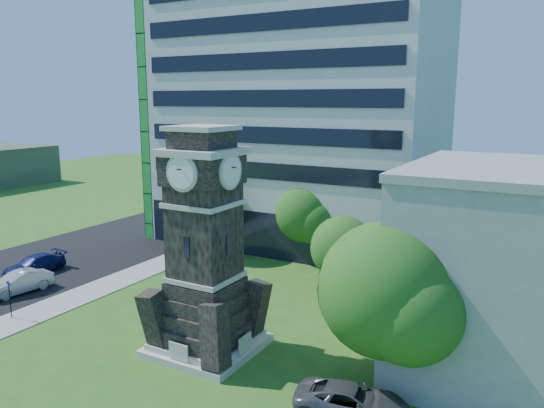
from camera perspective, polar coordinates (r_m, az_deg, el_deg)
The scene contains 14 objects.
ground at distance 30.89m, azimuth -13.90°, elevation -15.13°, with size 160.00×160.00×0.00m, color #2A601B.
sidewalk at distance 40.44m, azimuth -19.01°, elevation -8.94°, with size 3.00×70.00×0.06m, color gray.
street at distance 46.89m, azimuth -26.02°, elevation -6.73°, with size 14.00×80.00×0.02m, color black.
clock_tower at distance 28.56m, azimuth -7.22°, elevation -5.68°, with size 5.40×5.40×12.22m.
office_tall at distance 51.02m, azimuth 3.06°, elevation 11.96°, with size 26.20×15.11×28.60m.
car_street_mid at distance 42.00m, azimuth -25.58°, elevation -7.64°, with size 1.61×4.63×1.53m, color #979A9E.
car_street_north at distance 45.98m, azimuth -24.21°, elevation -5.99°, with size 2.02×4.97×1.44m, color #12194F.
car_east_lot at distance 24.68m, azimuth 8.58°, elevation -20.29°, with size 2.29×4.97×1.38m, color #4D4E52.
park_bench at distance 30.87m, azimuth -8.82°, elevation -13.83°, with size 1.98×0.53×1.02m.
street_sign at distance 37.28m, azimuth -26.39°, elevation -8.77°, with size 0.59×0.06×2.47m.
tree_nw at distance 46.72m, azimuth -6.57°, elevation -0.08°, with size 5.47×4.97×7.13m.
tree_nc at distance 45.05m, azimuth 3.85°, elevation -1.16°, with size 5.91×5.37×6.76m.
tree_ne at distance 37.68m, azimuth 7.68°, elevation -4.90°, with size 4.99×4.53×5.54m.
tree_east at distance 25.05m, azimuth 12.38°, elevation -9.45°, with size 6.95×6.32×8.17m.
Camera 1 is at (19.35, -19.92, 13.53)m, focal length 35.00 mm.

